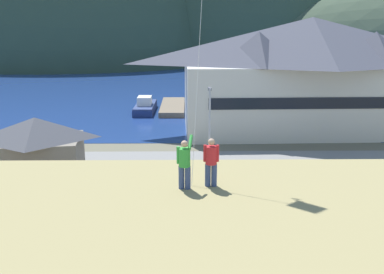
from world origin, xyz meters
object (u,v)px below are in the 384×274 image
at_px(wharf_dock, 173,107).
at_px(parking_light_pole, 210,122).
at_px(moored_boat_outer_mooring, 198,102).
at_px(moored_boat_wharfside, 145,107).
at_px(parked_car_front_row_end, 383,178).
at_px(parked_car_mid_row_center, 229,212).
at_px(person_companion, 211,161).
at_px(harbor_lodge, 310,72).
at_px(person_kite_flyer, 184,163).
at_px(parked_car_lone_by_shed, 95,213).
at_px(parked_car_back_row_left, 345,207).
at_px(storage_shed_near_lot, 37,149).

relative_size(wharf_dock, parking_light_pole, 1.83).
bearing_deg(parking_light_pole, moored_boat_outer_mooring, 90.38).
height_order(moored_boat_wharfside, parked_car_front_row_end, moored_boat_wharfside).
height_order(moored_boat_outer_mooring, parked_car_mid_row_center, moored_boat_outer_mooring).
relative_size(moored_boat_outer_mooring, person_companion, 4.23).
distance_m(harbor_lodge, parked_car_front_row_end, 18.30).
relative_size(harbor_lodge, person_companion, 16.08).
relative_size(moored_boat_wharfside, person_kite_flyer, 4.21).
relative_size(parking_light_pole, person_companion, 3.67).
relative_size(harbor_lodge, moored_boat_wharfside, 3.58).
xyz_separation_m(parked_car_mid_row_center, person_kite_flyer, (-2.42, -7.47, 5.41)).
bearing_deg(parking_light_pole, person_companion, -92.99).
distance_m(wharf_dock, person_kite_flyer, 42.89).
relative_size(parked_car_lone_by_shed, person_kite_flyer, 2.34).
xyz_separation_m(harbor_lodge, person_companion, (-12.14, -30.00, 0.11)).
bearing_deg(moored_boat_wharfside, person_kite_flyer, -82.37).
xyz_separation_m(harbor_lodge, parked_car_back_row_left, (-4.02, -22.17, -5.28)).
bearing_deg(harbor_lodge, parked_car_mid_row_center, -115.08).
bearing_deg(moored_boat_outer_mooring, harbor_lodge, -49.96).
relative_size(wharf_dock, person_companion, 6.69).
distance_m(wharf_dock, parked_car_lone_by_shed, 35.07).
height_order(moored_boat_outer_mooring, parking_light_pole, parking_light_pole).
relative_size(storage_shed_near_lot, person_kite_flyer, 3.77).
bearing_deg(moored_boat_wharfside, harbor_lodge, -29.26).
distance_m(moored_boat_outer_mooring, parked_car_mid_row_center, 36.32).
relative_size(moored_boat_wharfside, parked_car_back_row_left, 1.82).
height_order(storage_shed_near_lot, person_companion, person_companion).
bearing_deg(parked_car_mid_row_center, storage_shed_near_lot, 150.29).
distance_m(wharf_dock, parked_car_mid_row_center, 35.21).
height_order(harbor_lodge, person_companion, harbor_lodge).
bearing_deg(parked_car_back_row_left, storage_shed_near_lot, 160.83).
bearing_deg(parked_car_lone_by_shed, moored_boat_wharfside, 90.78).
xyz_separation_m(harbor_lodge, parked_car_lone_by_shed, (-18.05, -22.74, -5.28)).
bearing_deg(parked_car_front_row_end, parked_car_back_row_left, -132.87).
bearing_deg(parked_car_mid_row_center, harbor_lodge, 64.92).
bearing_deg(wharf_dock, parked_car_front_row_end, -62.92).
relative_size(storage_shed_near_lot, parked_car_mid_row_center, 1.65).
relative_size(parked_car_front_row_end, person_companion, 2.45).
distance_m(parked_car_back_row_left, person_companion, 12.50).
relative_size(harbor_lodge, parked_car_front_row_end, 6.57).
xyz_separation_m(parked_car_front_row_end, parked_car_lone_by_shed, (-18.34, -5.22, 0.00)).
height_order(parked_car_mid_row_center, parking_light_pole, parking_light_pole).
height_order(storage_shed_near_lot, parked_car_mid_row_center, storage_shed_near_lot).
relative_size(moored_boat_wharfside, moored_boat_outer_mooring, 1.06).
xyz_separation_m(parking_light_pole, person_companion, (-0.92, -17.59, 2.64)).
height_order(parking_light_pole, person_kite_flyer, person_kite_flyer).
bearing_deg(parked_car_lone_by_shed, moored_boat_outer_mooring, 79.60).
xyz_separation_m(moored_boat_outer_mooring, parked_car_back_row_left, (7.37, -35.72, 0.34)).
bearing_deg(harbor_lodge, parked_car_front_row_end, -89.05).
xyz_separation_m(storage_shed_near_lot, person_companion, (11.51, -14.65, 3.94)).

